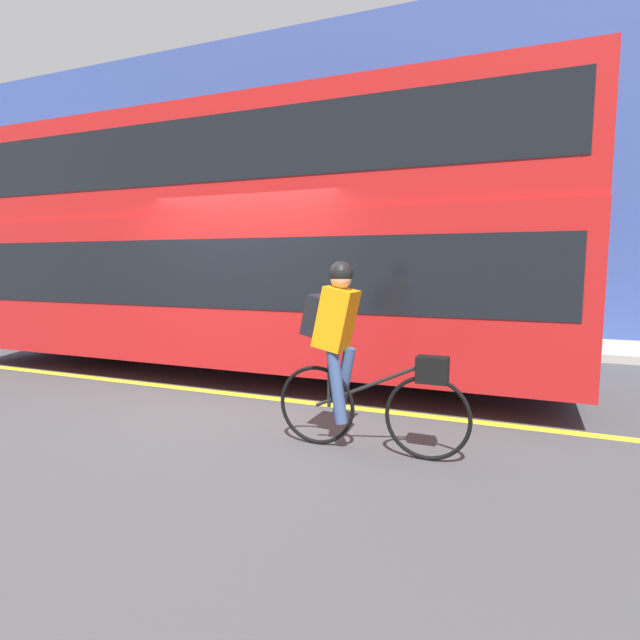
{
  "coord_description": "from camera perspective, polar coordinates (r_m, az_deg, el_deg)",
  "views": [
    {
      "loc": [
        3.22,
        -5.11,
        1.66
      ],
      "look_at": [
        1.09,
        0.11,
        1.02
      ],
      "focal_mm": 28.0,
      "sensor_mm": 36.0,
      "label": 1
    }
  ],
  "objects": [
    {
      "name": "ground_plane",
      "position": [
        6.26,
        -9.75,
        -9.0
      ],
      "size": [
        80.0,
        80.0,
        0.0
      ],
      "primitive_type": "plane",
      "color": "#424244"
    },
    {
      "name": "road_center_line",
      "position": [
        6.45,
        -8.66,
        -8.48
      ],
      "size": [
        50.0,
        0.14,
        0.01
      ],
      "primitive_type": "cube",
      "color": "yellow",
      "rests_on": "ground_plane"
    },
    {
      "name": "sidewalk_curb",
      "position": [
        11.02,
        5.02,
        -1.84
      ],
      "size": [
        60.0,
        1.98,
        0.14
      ],
      "color": "#A8A399",
      "rests_on": "ground_plane"
    },
    {
      "name": "building_facade",
      "position": [
        12.16,
        6.85,
        15.87
      ],
      "size": [
        60.0,
        0.3,
        7.3
      ],
      "color": "#33478C",
      "rests_on": "ground_plane"
    },
    {
      "name": "bus",
      "position": [
        7.62,
        -8.24,
        9.45
      ],
      "size": [
        9.11,
        2.61,
        3.69
      ],
      "color": "black",
      "rests_on": "ground_plane"
    },
    {
      "name": "cyclist_on_bike",
      "position": [
        4.41,
        3.54,
        -3.48
      ],
      "size": [
        1.75,
        0.32,
        1.68
      ],
      "color": "black",
      "rests_on": "ground_plane"
    },
    {
      "name": "street_sign_post",
      "position": [
        11.35,
        -2.53,
        6.4
      ],
      "size": [
        0.36,
        0.09,
        2.71
      ],
      "color": "#59595B",
      "rests_on": "sidewalk_curb"
    }
  ]
}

